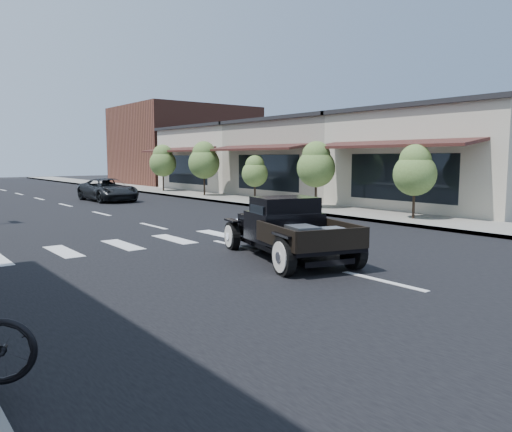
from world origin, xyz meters
TOP-DOWN VIEW (x-y plane):
  - ground at (0.00, 0.00)m, footprint 120.00×120.00m
  - road at (0.00, 15.00)m, footprint 14.00×80.00m
  - road_markings at (0.00, 10.00)m, footprint 12.00×60.00m
  - sidewalk_right at (8.50, 15.00)m, footprint 3.00×80.00m
  - storefront_near at (15.00, 4.00)m, footprint 10.00×9.00m
  - storefront_mid at (15.00, 13.00)m, footprint 10.00×9.00m
  - storefront_far at (15.00, 22.00)m, footprint 10.00×9.00m
  - far_building_right at (15.50, 32.00)m, footprint 11.00×10.00m
  - small_tree_a at (8.30, 2.11)m, footprint 1.60×1.60m
  - small_tree_b at (8.30, 7.33)m, footprint 1.75×1.75m
  - small_tree_c at (8.30, 11.90)m, footprint 1.39×1.39m
  - small_tree_d at (8.30, 16.96)m, footprint 1.89×1.89m
  - small_tree_e at (8.30, 22.35)m, footprint 1.84×1.84m
  - hotrod_pickup at (-0.02, -0.21)m, footprint 3.12×4.77m
  - second_car at (2.69, 18.09)m, footprint 2.17×4.57m

SIDE VIEW (x-z plane):
  - ground at x=0.00m, z-range 0.00..0.00m
  - road_markings at x=0.00m, z-range -0.03..0.03m
  - road at x=0.00m, z-range 0.00..0.02m
  - sidewalk_right at x=8.50m, z-range 0.00..0.15m
  - second_car at x=2.69m, z-range 0.00..1.26m
  - hotrod_pickup at x=-0.02m, z-range 0.00..1.52m
  - small_tree_c at x=8.30m, z-range 0.15..2.47m
  - small_tree_a at x=8.30m, z-range 0.15..2.82m
  - small_tree_b at x=8.30m, z-range 0.15..3.06m
  - small_tree_e at x=8.30m, z-range 0.15..3.22m
  - small_tree_d at x=8.30m, z-range 0.15..3.31m
  - storefront_near at x=15.00m, z-range 0.00..4.50m
  - storefront_mid at x=15.00m, z-range 0.00..4.50m
  - storefront_far at x=15.00m, z-range 0.00..4.50m
  - far_building_right at x=15.50m, z-range 0.00..7.00m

